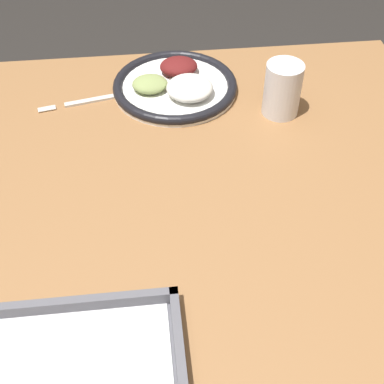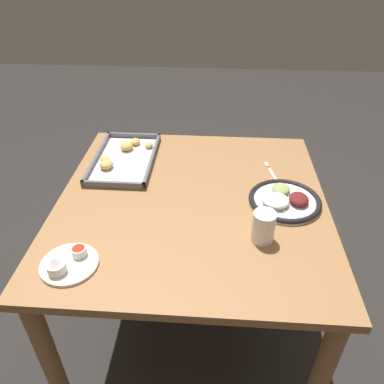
{
  "view_description": "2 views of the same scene",
  "coord_description": "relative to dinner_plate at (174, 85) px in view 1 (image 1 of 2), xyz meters",
  "views": [
    {
      "loc": [
        0.07,
        0.6,
        1.41
      ],
      "look_at": [
        0.0,
        0.0,
        0.8
      ],
      "focal_mm": 50.0,
      "sensor_mm": 36.0,
      "label": 1
    },
    {
      "loc": [
        -1.08,
        -0.08,
        1.58
      ],
      "look_at": [
        0.0,
        0.0,
        0.8
      ],
      "focal_mm": 35.0,
      "sensor_mm": 36.0,
      "label": 2
    }
  ],
  "objects": [
    {
      "name": "fork",
      "position": [
        0.17,
        0.02,
        -0.01
      ],
      "size": [
        0.19,
        0.05,
        0.0
      ],
      "rotation": [
        0.0,
        0.0,
        0.21
      ],
      "color": "silver",
      "rests_on": "dining_table"
    },
    {
      "name": "dining_table",
      "position": [
        -0.0,
        0.33,
        -0.13
      ],
      "size": [
        0.99,
        0.96,
        0.77
      ],
      "color": "olive",
      "rests_on": "ground_plane"
    },
    {
      "name": "dinner_plate",
      "position": [
        0.0,
        0.0,
        0.0
      ],
      "size": [
        0.26,
        0.26,
        0.04
      ],
      "color": "white",
      "rests_on": "dining_table"
    },
    {
      "name": "drinking_cup",
      "position": [
        -0.2,
        0.09,
        0.04
      ],
      "size": [
        0.07,
        0.07,
        0.1
      ],
      "color": "white",
      "rests_on": "dining_table"
    }
  ]
}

